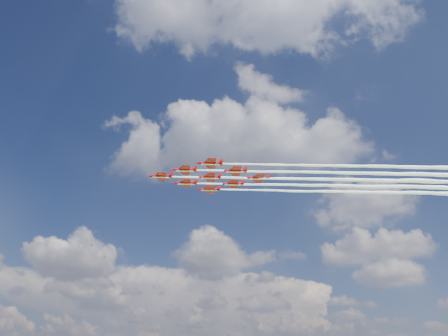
{
  "coord_description": "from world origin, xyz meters",
  "views": [
    {
      "loc": [
        32.58,
        -152.94,
        20.44
      ],
      "look_at": [
        3.16,
        -1.61,
        92.07
      ],
      "focal_mm": 35.0,
      "sensor_mm": 36.0,
      "label": 1
    }
  ],
  "objects": [
    {
      "name": "jet_row2_port",
      "position": [
        45.21,
        4.33,
        89.02
      ],
      "size": [
        118.06,
        32.32,
        2.53
      ],
      "rotation": [
        0.0,
        0.0,
        0.24
      ],
      "color": "#A50910"
    },
    {
      "name": "jet_row2_starb",
      "position": [
        42.23,
        16.67,
        89.02
      ],
      "size": [
        118.06,
        32.32,
        2.53
      ],
      "rotation": [
        0.0,
        0.0,
        0.24
      ],
      "color": "#A50910"
    },
    {
      "name": "jet_row4_starb",
      "position": [
        60.72,
        21.13,
        89.02
      ],
      "size": [
        118.06,
        32.32,
        2.53
      ],
      "rotation": [
        0.0,
        0.0,
        0.24
      ],
      "color": "#A50910"
    },
    {
      "name": "jet_tail",
      "position": [
        71.46,
        17.19,
        89.02
      ],
      "size": [
        118.06,
        32.32,
        2.53
      ],
      "rotation": [
        0.0,
        0.0,
        0.24
      ],
      "color": "#A50910"
    },
    {
      "name": "jet_row3_port",
      "position": [
        55.94,
        0.4,
        89.02
      ],
      "size": [
        118.06,
        32.32,
        2.53
      ],
      "rotation": [
        0.0,
        0.0,
        0.24
      ],
      "color": "#A50910"
    },
    {
      "name": "jet_row3_starb",
      "position": [
        49.99,
        25.06,
        89.02
      ],
      "size": [
        118.06,
        32.32,
        2.53
      ],
      "rotation": [
        0.0,
        0.0,
        0.24
      ],
      "color": "#A50910"
    },
    {
      "name": "jet_lead",
      "position": [
        34.47,
        8.27,
        89.02
      ],
      "size": [
        118.06,
        32.32,
        2.53
      ],
      "rotation": [
        0.0,
        0.0,
        0.24
      ],
      "color": "#A50910"
    },
    {
      "name": "jet_row3_centre",
      "position": [
        52.96,
        12.73,
        89.02
      ],
      "size": [
        118.06,
        32.32,
        2.53
      ],
      "rotation": [
        0.0,
        0.0,
        0.24
      ],
      "color": "#A50910"
    },
    {
      "name": "jet_row4_port",
      "position": [
        63.7,
        8.79,
        89.02
      ],
      "size": [
        118.06,
        32.32,
        2.53
      ],
      "rotation": [
        0.0,
        0.0,
        0.24
      ],
      "color": "#A50910"
    }
  ]
}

